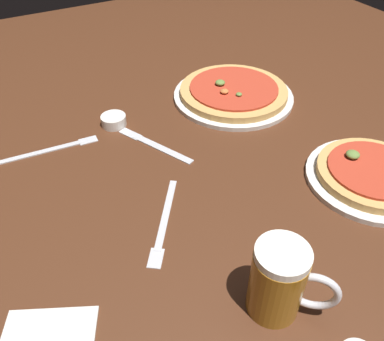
% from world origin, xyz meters
% --- Properties ---
extents(ground_plane, '(2.40, 2.40, 0.03)m').
position_xyz_m(ground_plane, '(0.00, 0.00, -0.01)').
color(ground_plane, '#4C2816').
extents(pizza_plate_near, '(0.28, 0.28, 0.05)m').
position_xyz_m(pizza_plate_near, '(0.33, -0.20, 0.02)').
color(pizza_plate_near, silver).
rests_on(pizza_plate_near, ground_plane).
extents(pizza_plate_far, '(0.34, 0.34, 0.05)m').
position_xyz_m(pizza_plate_far, '(0.27, 0.24, 0.02)').
color(pizza_plate_far, silver).
rests_on(pizza_plate_far, ground_plane).
extents(beer_mug_dark, '(0.11, 0.11, 0.14)m').
position_xyz_m(beer_mug_dark, '(-0.04, -0.34, 0.07)').
color(beer_mug_dark, '#9E6619').
rests_on(beer_mug_dark, ground_plane).
extents(ramekin_butter, '(0.06, 0.06, 0.03)m').
position_xyz_m(ramekin_butter, '(-0.08, 0.28, 0.01)').
color(ramekin_butter, silver).
rests_on(ramekin_butter, ground_plane).
extents(napkin_folded, '(0.17, 0.15, 0.01)m').
position_xyz_m(napkin_folded, '(-0.37, -0.22, 0.00)').
color(napkin_folded, silver).
rests_on(napkin_folded, ground_plane).
extents(fork_left, '(0.23, 0.04, 0.01)m').
position_xyz_m(fork_left, '(-0.25, 0.25, 0.00)').
color(fork_left, silver).
rests_on(fork_left, ground_plane).
extents(knife_right, '(0.11, 0.21, 0.01)m').
position_xyz_m(knife_right, '(-0.02, 0.15, 0.00)').
color(knife_right, silver).
rests_on(knife_right, ground_plane).
extents(fork_spare, '(0.15, 0.20, 0.01)m').
position_xyz_m(fork_spare, '(-0.11, -0.09, 0.00)').
color(fork_spare, silver).
rests_on(fork_spare, ground_plane).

